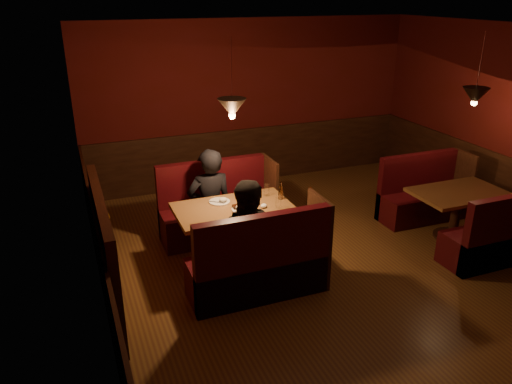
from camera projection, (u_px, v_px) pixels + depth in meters
name	position (u px, v px, depth m)	size (l,w,h in m)	color
room	(333.00, 195.00, 5.94)	(6.02, 7.02, 2.92)	#5A321B
main_table	(235.00, 220.00, 6.34)	(1.47, 0.89, 1.03)	brown
main_bench_far	(217.00, 213.00, 7.16)	(1.62, 0.58, 1.10)	black
main_bench_near	(261.00, 269.00, 5.72)	(1.62, 0.58, 1.10)	black
second_table	(457.00, 204.00, 7.01)	(1.27, 0.81, 0.72)	brown
second_bench_far	(422.00, 198.00, 7.76)	(1.41, 0.53, 1.00)	black
second_bench_near	(499.00, 240.00, 6.45)	(1.41, 0.53, 1.00)	black
diner_a	(210.00, 186.00, 6.73)	(0.63, 0.42, 1.74)	black
diner_b	(252.00, 222.00, 5.76)	(0.81, 0.63, 1.67)	black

